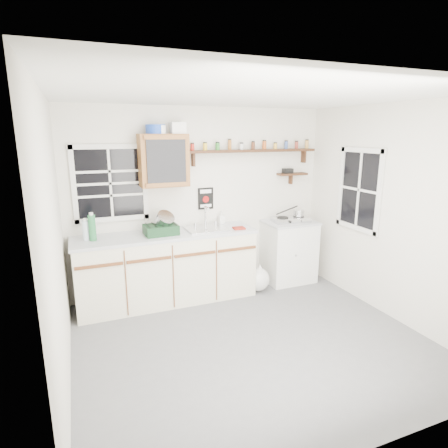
# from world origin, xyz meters

# --- Properties ---
(room) EXTENTS (3.64, 3.24, 2.54)m
(room) POSITION_xyz_m (0.00, 0.00, 1.25)
(room) COLOR #58585B
(room) RESTS_ON ground
(main_cabinet) EXTENTS (2.31, 0.63, 0.92)m
(main_cabinet) POSITION_xyz_m (-0.58, 1.30, 0.46)
(main_cabinet) COLOR beige
(main_cabinet) RESTS_ON floor
(right_cabinet) EXTENTS (0.73, 0.57, 0.91)m
(right_cabinet) POSITION_xyz_m (1.25, 1.32, 0.46)
(right_cabinet) COLOR silver
(right_cabinet) RESTS_ON floor
(sink) EXTENTS (0.52, 0.44, 0.29)m
(sink) POSITION_xyz_m (-0.05, 1.30, 0.93)
(sink) COLOR silver
(sink) RESTS_ON main_cabinet
(upper_cabinet) EXTENTS (0.60, 0.32, 0.65)m
(upper_cabinet) POSITION_xyz_m (-0.55, 1.44, 1.82)
(upper_cabinet) COLOR brown
(upper_cabinet) RESTS_ON wall_back
(upper_cabinet_clutter) EXTENTS (0.49, 0.24, 0.14)m
(upper_cabinet_clutter) POSITION_xyz_m (-0.54, 1.44, 2.21)
(upper_cabinet_clutter) COLOR #193DA7
(upper_cabinet_clutter) RESTS_ON upper_cabinet
(spice_shelf) EXTENTS (1.91, 0.18, 0.35)m
(spice_shelf) POSITION_xyz_m (0.73, 1.51, 1.93)
(spice_shelf) COLOR #321C0D
(spice_shelf) RESTS_ON wall_back
(secondary_shelf) EXTENTS (0.45, 0.16, 0.24)m
(secondary_shelf) POSITION_xyz_m (1.36, 1.52, 1.58)
(secondary_shelf) COLOR #321C0D
(secondary_shelf) RESTS_ON wall_back
(warning_sign) EXTENTS (0.22, 0.02, 0.30)m
(warning_sign) POSITION_xyz_m (0.05, 1.59, 1.28)
(warning_sign) COLOR black
(warning_sign) RESTS_ON wall_back
(window_back) EXTENTS (0.93, 0.03, 0.98)m
(window_back) POSITION_xyz_m (-1.20, 1.59, 1.55)
(window_back) COLOR black
(window_back) RESTS_ON wall_back
(window_right) EXTENTS (0.03, 0.78, 1.08)m
(window_right) POSITION_xyz_m (1.79, 0.55, 1.45)
(window_right) COLOR black
(window_right) RESTS_ON wall_back
(water_bottles) EXTENTS (0.15, 0.13, 0.34)m
(water_bottles) POSITION_xyz_m (-1.49, 1.32, 1.06)
(water_bottles) COLOR silver
(water_bottles) RESTS_ON main_cabinet
(dish_rack) EXTENTS (0.42, 0.32, 0.30)m
(dish_rack) POSITION_xyz_m (-0.64, 1.27, 1.02)
(dish_rack) COLOR black
(dish_rack) RESTS_ON main_cabinet
(soap_bottle) EXTENTS (0.09, 0.09, 0.18)m
(soap_bottle) POSITION_xyz_m (0.26, 1.52, 1.01)
(soap_bottle) COLOR white
(soap_bottle) RESTS_ON main_cabinet
(rag) EXTENTS (0.16, 0.14, 0.02)m
(rag) POSITION_xyz_m (0.36, 1.15, 0.93)
(rag) COLOR maroon
(rag) RESTS_ON main_cabinet
(hotplate) EXTENTS (0.55, 0.34, 0.08)m
(hotplate) POSITION_xyz_m (1.25, 1.31, 0.95)
(hotplate) COLOR silver
(hotplate) RESTS_ON right_cabinet
(saucepan) EXTENTS (0.37, 0.25, 0.17)m
(saucepan) POSITION_xyz_m (1.38, 1.31, 1.03)
(saucepan) COLOR silver
(saucepan) RESTS_ON hotplate
(trash_bag) EXTENTS (0.36, 0.33, 0.42)m
(trash_bag) POSITION_xyz_m (0.65, 1.12, 0.18)
(trash_bag) COLOR silver
(trash_bag) RESTS_ON floor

